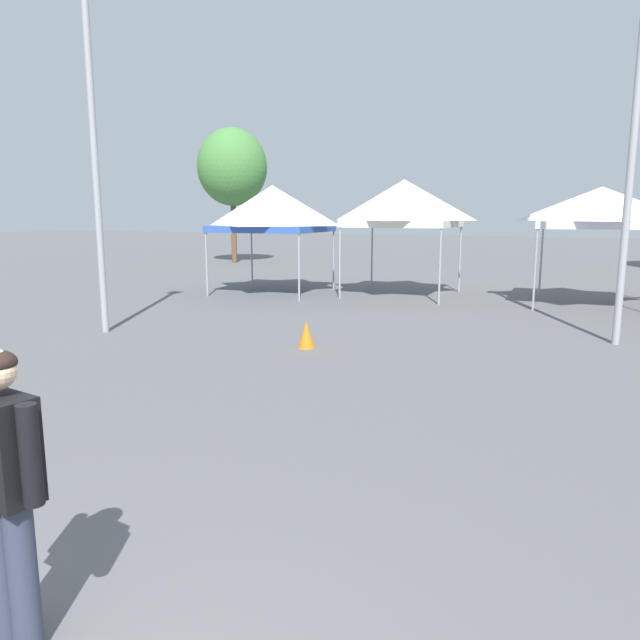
% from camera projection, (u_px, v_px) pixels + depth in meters
% --- Properties ---
extents(canopy_tent_right_of_center, '(3.32, 3.32, 3.39)m').
position_uv_depth(canopy_tent_right_of_center, '(272.00, 209.00, 18.83)').
color(canopy_tent_right_of_center, '#9E9EA3').
rests_on(canopy_tent_right_of_center, ground).
extents(canopy_tent_behind_center, '(3.20, 3.20, 3.53)m').
position_uv_depth(canopy_tent_behind_center, '(404.00, 203.00, 18.16)').
color(canopy_tent_behind_center, '#9E9EA3').
rests_on(canopy_tent_behind_center, ground).
extents(canopy_tent_left_of_center, '(3.15, 3.15, 3.22)m').
position_uv_depth(canopy_tent_left_of_center, '(601.00, 208.00, 16.03)').
color(canopy_tent_left_of_center, '#9E9EA3').
rests_on(canopy_tent_left_of_center, ground).
extents(person_foreground, '(0.64, 0.31, 1.78)m').
position_uv_depth(person_foreground, '(5.00, 480.00, 3.33)').
color(person_foreground, '#33384C').
rests_on(person_foreground, ground).
extents(light_pole_near_lift, '(0.36, 0.36, 8.84)m').
position_uv_depth(light_pole_near_lift, '(639.00, 74.00, 10.76)').
color(light_pole_near_lift, '#9E9EA3').
rests_on(light_pole_near_lift, ground).
extents(light_pole_opposite_side, '(0.36, 0.36, 7.43)m').
position_uv_depth(light_pole_opposite_side, '(93.00, 125.00, 12.08)').
color(light_pole_opposite_side, '#9E9EA3').
rests_on(light_pole_opposite_side, ground).
extents(tree_behind_tents_center, '(3.53, 3.53, 6.80)m').
position_uv_depth(tree_behind_tents_center, '(232.00, 167.00, 30.31)').
color(tree_behind_tents_center, brown).
rests_on(tree_behind_tents_center, ground).
extents(traffic_cone_lot_center, '(0.32, 0.32, 0.51)m').
position_uv_depth(traffic_cone_lot_center, '(306.00, 334.00, 11.26)').
color(traffic_cone_lot_center, orange).
rests_on(traffic_cone_lot_center, ground).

